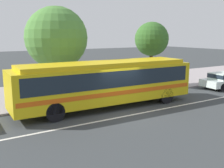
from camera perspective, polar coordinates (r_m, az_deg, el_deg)
name	(u,v)px	position (r m, az deg, el deg)	size (l,w,h in m)	color
ground_plane	(122,112)	(15.42, 2.05, -5.95)	(120.00, 120.00, 0.00)	#363A3C
sidewalk_slab	(74,90)	(21.15, -8.12, -1.31)	(60.00, 8.00, 0.12)	#9B9192
lane_stripe_center	(130,115)	(14.79, 3.78, -6.68)	(56.00, 0.16, 0.01)	silver
transit_bus	(106,81)	(16.07, -1.25, 0.65)	(11.27, 2.89, 2.77)	gold
pedestrian_waiting_near_sign	(130,79)	(19.48, 3.80, 1.02)	(0.45, 0.45, 1.76)	#1F2945
pedestrian_walking_along_curb	(148,75)	(22.12, 7.72, 1.96)	(0.40, 0.40, 1.68)	#705C60
pedestrian_standing_by_tree	(60,83)	(18.23, -11.13, 0.17)	(0.43, 0.43, 1.75)	#7F6D50
bus_stop_sign	(137,73)	(19.56, 5.45, 2.42)	(0.14, 0.44, 2.33)	gray
street_tree_near_stop	(56,38)	(19.25, -11.79, 9.59)	(4.34, 4.34, 6.19)	brown
street_tree_mid_block	(152,39)	(22.45, 8.44, 9.42)	(2.78, 2.78, 5.26)	brown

